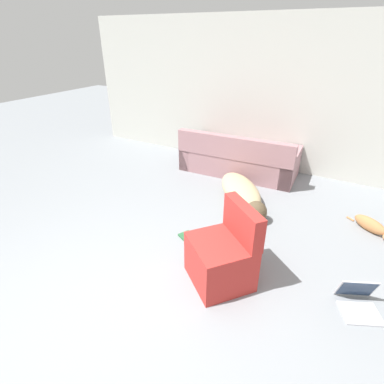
{
  "coord_description": "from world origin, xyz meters",
  "views": [
    {
      "loc": [
        1.49,
        -1.12,
        2.25
      ],
      "look_at": [
        -0.09,
        1.7,
        0.52
      ],
      "focal_mm": 28.0,
      "sensor_mm": 36.0,
      "label": 1
    }
  ],
  "objects": [
    {
      "name": "ground_plane",
      "position": [
        0.0,
        0.0,
        0.0
      ],
      "size": [
        20.0,
        20.0,
        0.0
      ],
      "primitive_type": "plane",
      "color": "gray"
    },
    {
      "name": "wall_back",
      "position": [
        0.0,
        4.2,
        1.28
      ],
      "size": [
        7.4,
        0.06,
        2.56
      ],
      "color": "beige",
      "rests_on": "ground_plane"
    },
    {
      "name": "couch",
      "position": [
        -0.22,
        3.64,
        0.25
      ],
      "size": [
        2.04,
        0.95,
        0.76
      ],
      "rotation": [
        0.0,
        0.0,
        3.19
      ],
      "color": "#A3757A",
      "rests_on": "ground_plane"
    },
    {
      "name": "dog",
      "position": [
        0.22,
        2.68,
        0.14
      ],
      "size": [
        1.18,
        1.38,
        0.29
      ],
      "rotation": [
        0.0,
        0.0,
        5.4
      ],
      "color": "tan",
      "rests_on": "ground_plane"
    },
    {
      "name": "cat",
      "position": [
        1.94,
        2.75,
        0.08
      ],
      "size": [
        0.54,
        0.41,
        0.17
      ],
      "rotation": [
        0.0,
        0.0,
        5.67
      ],
      "color": "#BC7A47",
      "rests_on": "ground_plane"
    },
    {
      "name": "laptop_open",
      "position": [
        1.86,
        1.35,
        0.08
      ],
      "size": [
        0.45,
        0.46,
        0.26
      ],
      "rotation": [
        0.0,
        0.0,
        0.43
      ],
      "color": "#B7B7BC",
      "rests_on": "ground_plane"
    },
    {
      "name": "book_green",
      "position": [
        -0.04,
        1.49,
        0.01
      ],
      "size": [
        0.24,
        0.23,
        0.02
      ],
      "rotation": [
        0.0,
        0.0,
        -0.47
      ],
      "color": "#2D663D",
      "rests_on": "ground_plane"
    },
    {
      "name": "book_cream",
      "position": [
        0.73,
        1.74,
        0.01
      ],
      "size": [
        0.24,
        0.21,
        0.02
      ],
      "rotation": [
        0.0,
        0.0,
        -0.58
      ],
      "color": "beige",
      "rests_on": "ground_plane"
    },
    {
      "name": "side_chair",
      "position": [
        0.63,
        1.05,
        0.3
      ],
      "size": [
        0.8,
        0.8,
        0.83
      ],
      "rotation": [
        0.0,
        0.0,
        5.59
      ],
      "color": "#B72D28",
      "rests_on": "ground_plane"
    }
  ]
}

